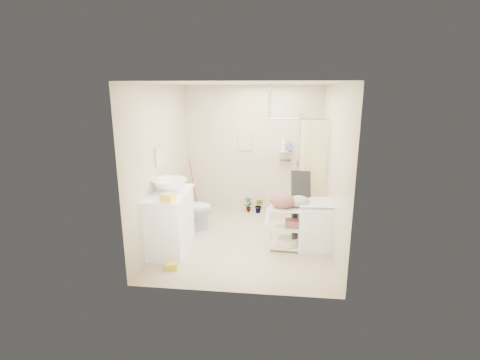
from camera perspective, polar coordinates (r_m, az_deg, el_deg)
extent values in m
plane|color=#C6B394|center=(6.06, 0.80, -9.80)|extent=(3.20, 3.20, 0.00)
cube|color=silver|center=(5.51, 0.90, 15.61)|extent=(2.80, 3.20, 0.04)
cube|color=beige|center=(7.21, 2.07, 5.01)|extent=(2.80, 0.04, 2.60)
cube|color=beige|center=(4.11, -1.29, -2.48)|extent=(2.80, 0.04, 2.60)
cube|color=beige|center=(5.94, -12.73, 2.56)|extent=(0.04, 3.20, 2.60)
cube|color=beige|center=(5.69, 15.03, 1.88)|extent=(0.04, 3.20, 2.60)
cube|color=white|center=(5.68, -11.44, -6.61)|extent=(0.64, 1.10, 0.95)
imported|color=white|center=(5.57, -11.46, -0.83)|extent=(0.58, 0.58, 0.19)
cube|color=yellow|center=(5.10, -11.76, -2.81)|extent=(0.23, 0.21, 0.11)
cube|color=gold|center=(5.23, -11.24, -13.51)|extent=(0.28, 0.24, 0.13)
imported|color=silver|center=(6.48, -8.04, -4.57)|extent=(0.79, 0.49, 0.78)
imported|color=brown|center=(7.33, 1.36, -4.02)|extent=(0.20, 0.18, 0.32)
imported|color=brown|center=(7.26, 3.12, -4.24)|extent=(0.21, 0.20, 0.31)
cube|color=#D0C38B|center=(7.17, 0.87, 6.58)|extent=(0.28, 0.03, 0.42)
imported|color=white|center=(7.10, 7.16, 5.97)|extent=(0.10, 0.10, 0.26)
imported|color=#475BA6|center=(7.12, 8.12, 5.61)|extent=(0.08, 0.08, 0.17)
cube|color=white|center=(5.78, 12.08, -7.19)|extent=(0.56, 0.57, 0.78)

